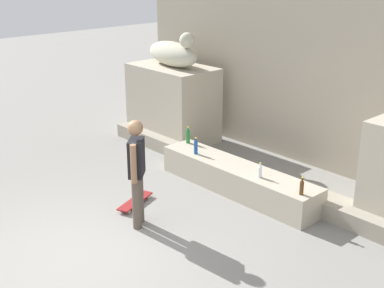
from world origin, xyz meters
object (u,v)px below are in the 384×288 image
skater (137,169)px  bottle_green (188,136)px  bottle_brown (302,187)px  bottle_blue (196,147)px  bottle_clear (260,171)px  statue_reclining_left (173,53)px  skateboard (135,201)px

skater → bottle_green: skater is taller
bottle_brown → bottle_blue: bearing=-180.0°
bottle_green → bottle_clear: bearing=-7.2°
bottle_brown → statue_reclining_left: bearing=164.7°
skater → bottle_blue: 2.01m
bottle_brown → bottle_clear: bearing=177.7°
bottle_clear → bottle_green: bearing=172.8°
bottle_brown → bottle_clear: size_ratio=1.09×
bottle_clear → bottle_green: 2.04m
skateboard → statue_reclining_left: bearing=-162.8°
bottle_clear → bottle_brown: bearing=-2.3°
skater → bottle_green: bearing=167.1°
skateboard → bottle_clear: bottle_clear is taller
bottle_green → bottle_blue: 0.61m
skater → bottle_green: 2.50m
statue_reclining_left → bottle_green: size_ratio=5.09×
skateboard → bottle_brown: bottle_brown is taller
bottle_green → bottle_blue: size_ratio=1.04×
skateboard → bottle_blue: bottle_blue is taller
bottle_green → bottle_blue: (0.53, -0.29, -0.01)m
statue_reclining_left → bottle_blue: size_ratio=5.31×
statue_reclining_left → bottle_clear: (3.46, -1.14, -1.33)m
bottle_clear → bottle_blue: 1.49m
statue_reclining_left → skateboard: statue_reclining_left is taller
statue_reclining_left → skater: statue_reclining_left is taller
bottle_blue → statue_reclining_left: bearing=149.2°
skateboard → bottle_brown: bearing=102.9°
bottle_clear → bottle_blue: (-1.49, -0.03, 0.03)m
statue_reclining_left → bottle_blue: statue_reclining_left is taller
bottle_blue → skateboard: bearing=-84.9°
bottle_clear → statue_reclining_left: bearing=161.8°
statue_reclining_left → skater: 4.17m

